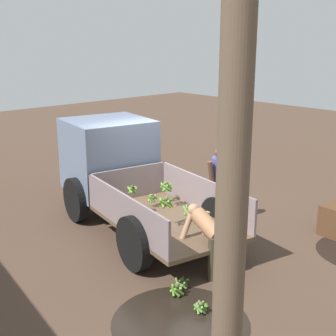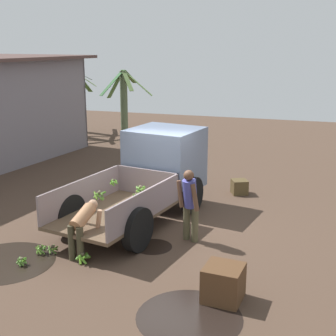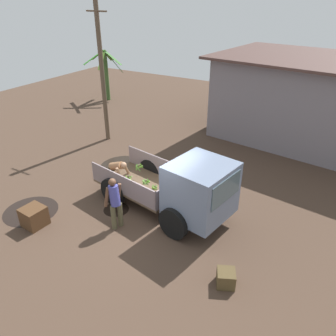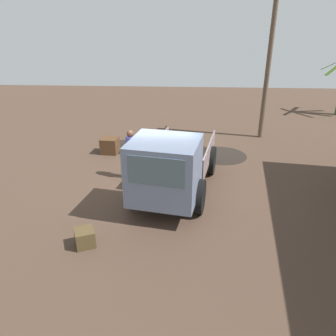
{
  "view_description": "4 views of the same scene",
  "coord_description": "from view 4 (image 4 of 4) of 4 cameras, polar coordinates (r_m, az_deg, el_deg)",
  "views": [
    {
      "loc": [
        -7.12,
        6.51,
        3.97
      ],
      "look_at": [
        -0.66,
        0.51,
        1.49
      ],
      "focal_mm": 50.0,
      "sensor_mm": 36.0,
      "label": 1
    },
    {
      "loc": [
        -10.32,
        -3.58,
        4.4
      ],
      "look_at": [
        0.27,
        -0.12,
        1.42
      ],
      "focal_mm": 50.0,
      "sensor_mm": 36.0,
      "label": 2
    },
    {
      "loc": [
        4.83,
        -7.27,
        6.52
      ],
      "look_at": [
        -0.33,
        1.63,
        0.97
      ],
      "focal_mm": 35.0,
      "sensor_mm": 36.0,
      "label": 3
    },
    {
      "loc": [
        9.49,
        0.94,
        4.97
      ],
      "look_at": [
        0.94,
        0.42,
        1.12
      ],
      "focal_mm": 35.0,
      "sensor_mm": 36.0,
      "label": 4
    }
  ],
  "objects": [
    {
      "name": "ground",
      "position": [
        10.75,
        -1.95,
        -3.35
      ],
      "size": [
        36.0,
        36.0,
        0.0
      ],
      "primitive_type": "plane",
      "color": "#4A362A"
    },
    {
      "name": "mud_patch_0",
      "position": [
        13.45,
        9.32,
        2.19
      ],
      "size": [
        2.01,
        2.01,
        0.01
      ],
      "primitive_type": "cylinder",
      "color": "black",
      "rests_on": "ground"
    },
    {
      "name": "mud_patch_1",
      "position": [
        11.91,
        -2.68,
        -0.49
      ],
      "size": [
        0.86,
        0.86,
        0.01
      ],
      "primitive_type": "cylinder",
      "color": "black",
      "rests_on": "ground"
    },
    {
      "name": "mud_patch_2",
      "position": [
        14.35,
        -7.74,
        3.73
      ],
      "size": [
        1.79,
        1.79,
        0.01
      ],
      "primitive_type": "cylinder",
      "color": "black",
      "rests_on": "ground"
    },
    {
      "name": "cargo_truck",
      "position": [
        9.26,
        0.13,
        -0.16
      ],
      "size": [
        5.12,
        2.75,
        2.16
      ],
      "rotation": [
        0.0,
        0.0,
        -0.18
      ],
      "color": "brown",
      "rests_on": "ground"
    },
    {
      "name": "utility_pole",
      "position": [
        15.38,
        17.05,
        16.53
      ],
      "size": [
        1.1,
        0.21,
        6.26
      ],
      "color": "brown",
      "rests_on": "ground"
    },
    {
      "name": "person_foreground_visitor",
      "position": [
        11.11,
        -6.6,
        2.76
      ],
      "size": [
        0.49,
        0.63,
        1.7
      ],
      "rotation": [
        0.0,
        0.0,
        2.78
      ],
      "color": "brown",
      "rests_on": "ground"
    },
    {
      "name": "person_worker_loading",
      "position": [
        12.4,
        3.41,
        4.07
      ],
      "size": [
        0.86,
        0.64,
        1.14
      ],
      "rotation": [
        0.0,
        0.0,
        -0.13
      ],
      "color": "#3A3624",
      "rests_on": "ground"
    },
    {
      "name": "banana_bunch_on_ground_0",
      "position": [
        12.85,
        7.49,
        1.76
      ],
      "size": [
        0.23,
        0.24,
        0.21
      ],
      "color": "brown",
      "rests_on": "ground"
    },
    {
      "name": "banana_bunch_on_ground_1",
      "position": [
        13.4,
        7.65,
        2.65
      ],
      "size": [
        0.22,
        0.21,
        0.18
      ],
      "color": "brown",
      "rests_on": "ground"
    },
    {
      "name": "banana_bunch_on_ground_2",
      "position": [
        12.72,
        6.53,
        1.54
      ],
      "size": [
        0.25,
        0.24,
        0.19
      ],
      "color": "#48412E",
      "rests_on": "ground"
    },
    {
      "name": "banana_bunch_on_ground_3",
      "position": [
        12.9,
        2.69,
        2.17
      ],
      "size": [
        0.29,
        0.3,
        0.25
      ],
      "color": "#4B4330",
      "rests_on": "ground"
    },
    {
      "name": "wooden_crate_0",
      "position": [
        13.66,
        -10.09,
        3.89
      ],
      "size": [
        0.71,
        0.71,
        0.63
      ],
      "primitive_type": "cube",
      "rotation": [
        0.0,
        0.0,
        6.2
      ],
      "color": "#50331E",
      "rests_on": "ground"
    },
    {
      "name": "wooden_crate_1",
      "position": [
        8.29,
        -14.27,
        -11.69
      ],
      "size": [
        0.6,
        0.6,
        0.43
      ],
      "primitive_type": "cube",
      "rotation": [
        0.0,
        0.0,
        0.43
      ],
      "color": "#503F24",
      "rests_on": "ground"
    }
  ]
}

